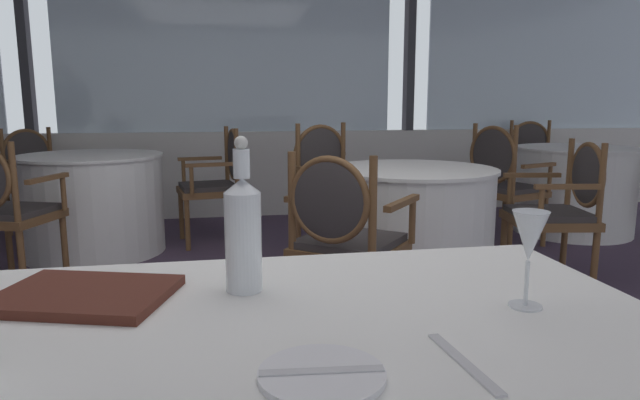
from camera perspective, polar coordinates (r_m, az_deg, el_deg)
The scene contains 18 objects.
window_wall_far at distance 5.67m, azimuth -9.14°, elevation 10.05°, with size 11.63×0.14×2.93m.
side_plate at distance 0.85m, azimuth 0.53°, elevation -17.32°, with size 0.19×0.19×0.01m, color white.
butter_knife at distance 0.84m, azimuth 0.53°, elevation -17.01°, with size 0.18×0.02×0.00m, color silver.
dinner_fork at distance 0.91m, azimuth 14.40°, elevation -15.70°, with size 0.21×0.02×0.00m, color silver.
water_bottle at distance 1.17m, azimuth -7.83°, elevation -3.09°, with size 0.08×0.08×0.32m.
wine_glass at distance 1.14m, azimuth 20.54°, elevation -3.76°, with size 0.07×0.07×0.19m.
menu_book at distance 1.24m, azimuth -22.83°, elevation -8.88°, with size 0.33×0.24×0.02m, color #512319.
background_table_0 at distance 3.47m, azimuth 9.19°, elevation -2.95°, with size 1.02×1.02×0.75m.
dining_chair_0_0 at distance 4.18m, azimuth 0.87°, elevation 2.03°, with size 0.63×0.59×0.99m.
dining_chair_0_1 at distance 2.59m, azimuth 2.32°, elevation -3.27°, with size 0.66×0.65×0.93m.
dining_chair_0_2 at distance 3.72m, azimuth 23.54°, elevation -0.25°, with size 0.53×0.59×0.92m.
background_table_1 at distance 4.60m, azimuth -22.08°, elevation -0.36°, with size 1.07×1.07×0.75m.
dining_chair_1_0 at distance 5.44m, azimuth -27.03°, elevation 2.44°, with size 0.66×0.65×0.92m.
dining_chair_1_1 at distance 3.81m, azimuth -29.76°, elevation -0.29°, with size 0.63×0.59×0.93m.
dining_chair_1_2 at distance 4.65m, azimuth -10.30°, elevation 2.41°, with size 0.54×0.59×0.94m.
background_table_2 at distance 5.43m, azimuth 24.44°, elevation 0.95°, with size 1.03×1.03×0.75m.
dining_chair_2_1 at distance 6.26m, azimuth 20.81°, elevation 3.85°, with size 0.59×0.53×0.95m.
dining_chair_2_2 at distance 4.65m, azimuth 18.01°, elevation 2.27°, with size 0.59×0.63×0.98m.
Camera 1 is at (-0.14, -1.97, 1.15)m, focal length 31.45 mm.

